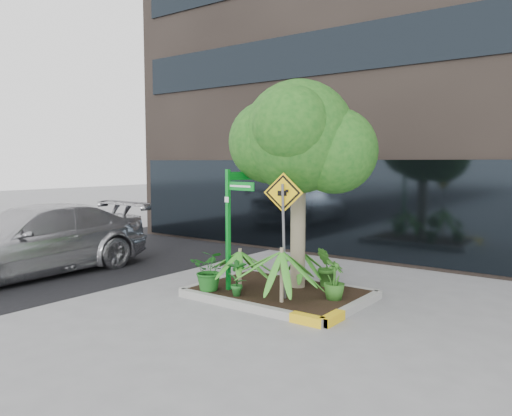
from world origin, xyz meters
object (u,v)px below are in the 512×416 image
Objects in this scene: tree at (299,137)px; street_sign_post at (232,219)px; cattle_sign at (284,215)px; parked_car at (32,241)px.

street_sign_post is (-0.91, -0.99, -1.58)m from tree.
cattle_sign is (0.33, -1.04, -1.42)m from tree.
tree is 1.79m from cattle_sign.
cattle_sign reaches higher than parked_car.
street_sign_post is at bearing 156.72° from cattle_sign.
tree is 0.77× the size of parked_car.
tree is 2.08m from street_sign_post.
tree reaches higher than cattle_sign.
parked_car is 2.24× the size of street_sign_post.
tree reaches higher than street_sign_post.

